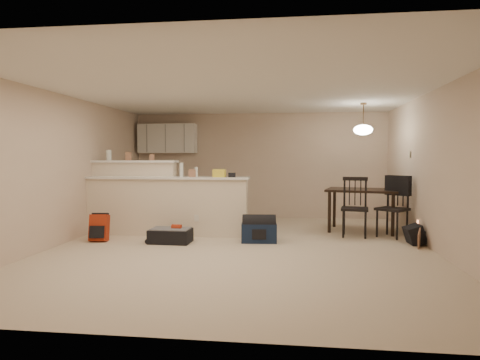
% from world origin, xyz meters
% --- Properties ---
extents(room, '(7.00, 7.02, 2.50)m').
position_xyz_m(room, '(0.00, 0.00, 1.25)').
color(room, beige).
rests_on(room, ground).
extents(breakfast_bar, '(3.08, 0.58, 1.39)m').
position_xyz_m(breakfast_bar, '(-1.76, 0.98, 0.61)').
color(breakfast_bar, beige).
rests_on(breakfast_bar, ground).
extents(upper_cabinets, '(1.40, 0.34, 0.70)m').
position_xyz_m(upper_cabinets, '(-2.20, 3.32, 1.90)').
color(upper_cabinets, white).
rests_on(upper_cabinets, room).
extents(kitchen_counter, '(1.80, 0.60, 0.90)m').
position_xyz_m(kitchen_counter, '(-2.00, 3.19, 0.45)').
color(kitchen_counter, white).
rests_on(kitchen_counter, ground).
extents(thermostat, '(0.02, 0.12, 0.12)m').
position_xyz_m(thermostat, '(2.98, 1.55, 1.50)').
color(thermostat, beige).
rests_on(thermostat, room).
extents(jar, '(0.10, 0.10, 0.20)m').
position_xyz_m(jar, '(-2.71, 1.12, 1.49)').
color(jar, silver).
rests_on(jar, breakfast_bar).
extents(cereal_box, '(0.10, 0.07, 0.16)m').
position_xyz_m(cereal_box, '(-2.31, 1.12, 1.47)').
color(cereal_box, '#996A4F').
rests_on(cereal_box, breakfast_bar).
extents(small_box, '(0.08, 0.06, 0.12)m').
position_xyz_m(small_box, '(-1.85, 1.12, 1.45)').
color(small_box, '#996A4F').
rests_on(small_box, breakfast_bar).
extents(bottle_a, '(0.07, 0.07, 0.26)m').
position_xyz_m(bottle_a, '(-1.21, 0.90, 1.22)').
color(bottle_a, silver).
rests_on(bottle_a, breakfast_bar).
extents(bottle_b, '(0.06, 0.06, 0.18)m').
position_xyz_m(bottle_b, '(-0.94, 0.90, 1.18)').
color(bottle_b, silver).
rests_on(bottle_b, breakfast_bar).
extents(bag_lump, '(0.22, 0.18, 0.14)m').
position_xyz_m(bag_lump, '(-0.51, 0.90, 1.16)').
color(bag_lump, '#996A4F').
rests_on(bag_lump, breakfast_bar).
extents(pouch, '(0.12, 0.10, 0.08)m').
position_xyz_m(pouch, '(-0.27, 0.90, 1.13)').
color(pouch, '#996A4F').
rests_on(pouch, breakfast_bar).
extents(extra_item_x, '(0.13, 0.10, 0.14)m').
position_xyz_m(extra_item_x, '(-1.00, 0.90, 1.16)').
color(extra_item_x, '#996A4F').
rests_on(extra_item_x, breakfast_bar).
extents(dining_table, '(1.49, 1.16, 0.83)m').
position_xyz_m(dining_table, '(2.17, 1.78, 0.73)').
color(dining_table, black).
rests_on(dining_table, ground).
extents(pendant_lamp, '(0.36, 0.36, 0.62)m').
position_xyz_m(pendant_lamp, '(2.17, 1.78, 1.99)').
color(pendant_lamp, brown).
rests_on(pendant_lamp, room).
extents(dining_chair_near, '(0.54, 0.52, 1.08)m').
position_xyz_m(dining_chair_near, '(1.95, 1.19, 0.54)').
color(dining_chair_near, black).
rests_on(dining_chair_near, ground).
extents(dining_chair_far, '(0.66, 0.66, 1.09)m').
position_xyz_m(dining_chair_far, '(2.61, 1.21, 0.55)').
color(dining_chair_far, black).
rests_on(dining_chair_far, ground).
extents(suitcase, '(0.70, 0.46, 0.23)m').
position_xyz_m(suitcase, '(-1.23, 0.23, 0.12)').
color(suitcase, black).
rests_on(suitcase, ground).
extents(red_backpack, '(0.32, 0.23, 0.46)m').
position_xyz_m(red_backpack, '(-2.50, 0.21, 0.23)').
color(red_backpack, '#A92C13').
rests_on(red_backpack, ground).
extents(navy_duffel, '(0.62, 0.38, 0.32)m').
position_xyz_m(navy_duffel, '(0.26, 0.46, 0.16)').
color(navy_duffel, '#12203B').
rests_on(navy_duffel, ground).
extents(black_daypack, '(0.27, 0.37, 0.31)m').
position_xyz_m(black_daypack, '(2.85, 0.61, 0.16)').
color(black_daypack, black).
rests_on(black_daypack, ground).
extents(cardboard_sheet, '(0.15, 0.36, 0.28)m').
position_xyz_m(cardboard_sheet, '(2.85, 0.34, 0.14)').
color(cardboard_sheet, '#996A4F').
rests_on(cardboard_sheet, ground).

